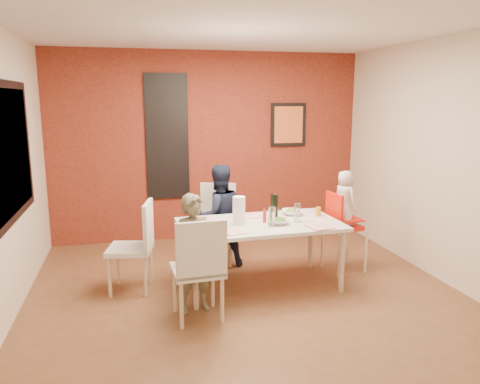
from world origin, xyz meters
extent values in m
plane|color=brown|center=(0.00, 0.00, 0.00)|extent=(4.50, 4.50, 0.00)
cube|color=silver|center=(0.00, 0.00, 2.70)|extent=(4.50, 4.50, 0.02)
cube|color=beige|center=(0.00, 2.25, 1.35)|extent=(4.50, 0.02, 2.70)
cube|color=beige|center=(0.00, -2.25, 1.35)|extent=(4.50, 0.02, 2.70)
cube|color=beige|center=(-2.25, 0.00, 1.35)|extent=(0.02, 4.50, 2.70)
cube|color=beige|center=(2.25, 0.00, 1.35)|extent=(0.02, 4.50, 2.70)
cube|color=maroon|center=(0.00, 2.23, 1.35)|extent=(4.50, 0.02, 2.70)
cube|color=black|center=(-2.22, 0.20, 1.55)|extent=(0.05, 1.70, 1.30)
cube|color=black|center=(-2.21, 0.20, 1.55)|extent=(0.02, 1.55, 1.15)
cube|color=silver|center=(-0.60, 2.21, 1.50)|extent=(0.55, 0.03, 1.70)
cube|color=black|center=(-0.60, 2.21, 1.50)|extent=(0.60, 0.03, 1.76)
cube|color=black|center=(1.20, 2.21, 1.65)|extent=(0.54, 0.03, 0.64)
cube|color=orange|center=(1.20, 2.19, 1.65)|extent=(0.44, 0.01, 0.54)
cube|color=silver|center=(0.20, 0.23, 0.70)|extent=(1.76, 1.03, 0.04)
cylinder|color=#C2AA90|center=(-0.56, -0.21, 0.34)|extent=(0.06, 0.06, 0.68)
cylinder|color=#C2AA90|center=(-0.60, 0.60, 0.34)|extent=(0.06, 0.06, 0.68)
cylinder|color=#C2AA90|center=(1.00, -0.14, 0.34)|extent=(0.06, 0.06, 0.68)
cylinder|color=#C2AA90|center=(0.97, 0.66, 0.34)|extent=(0.06, 0.06, 0.68)
cube|color=beige|center=(-0.57, -0.38, 0.47)|extent=(0.48, 0.48, 0.05)
cube|color=beige|center=(-0.56, -0.58, 0.73)|extent=(0.46, 0.07, 0.52)
cylinder|color=#C6B293|center=(-0.39, -0.18, 0.22)|extent=(0.04, 0.04, 0.45)
cylinder|color=#C6B293|center=(-0.37, -0.55, 0.22)|extent=(0.04, 0.04, 0.45)
cylinder|color=#C6B293|center=(-0.77, -0.20, 0.22)|extent=(0.04, 0.04, 0.45)
cylinder|color=#C6B293|center=(-0.75, -0.57, 0.22)|extent=(0.04, 0.04, 0.45)
cube|color=silver|center=(-0.11, 1.10, 0.46)|extent=(0.57, 0.57, 0.05)
cube|color=silver|center=(-0.05, 1.29, 0.72)|extent=(0.44, 0.18, 0.51)
cylinder|color=#C1AE90|center=(-0.34, 0.98, 0.22)|extent=(0.04, 0.04, 0.44)
cylinder|color=#C1AE90|center=(-0.23, 1.33, 0.22)|extent=(0.04, 0.04, 0.44)
cylinder|color=#C1AE90|center=(0.01, 0.87, 0.22)|extent=(0.04, 0.04, 0.44)
cylinder|color=#C1AE90|center=(0.12, 1.22, 0.22)|extent=(0.04, 0.04, 0.44)
cube|color=silver|center=(-1.17, 0.43, 0.46)|extent=(0.53, 0.53, 0.05)
cube|color=silver|center=(-0.97, 0.39, 0.71)|extent=(0.13, 0.45, 0.51)
cylinder|color=#C9B795|center=(-1.32, 0.65, 0.22)|extent=(0.04, 0.04, 0.44)
cylinder|color=#C9B795|center=(-0.96, 0.57, 0.22)|extent=(0.04, 0.04, 0.44)
cylinder|color=#C9B795|center=(-1.39, 0.29, 0.22)|extent=(0.04, 0.04, 0.44)
cylinder|color=#C9B795|center=(-1.03, 0.21, 0.22)|extent=(0.04, 0.04, 0.44)
cube|color=red|center=(1.32, 0.46, 0.54)|extent=(0.38, 0.38, 0.05)
cube|color=red|center=(1.16, 0.44, 0.76)|extent=(0.08, 0.33, 0.39)
cube|color=red|center=(1.32, 0.46, 0.63)|extent=(0.38, 0.38, 0.02)
cylinder|color=#C8B495|center=(1.53, 0.30, 0.26)|extent=(0.03, 0.03, 0.51)
cylinder|color=#C8B495|center=(1.16, 0.25, 0.26)|extent=(0.03, 0.03, 0.51)
cylinder|color=#C8B495|center=(1.48, 0.67, 0.26)|extent=(0.03, 0.03, 0.51)
cylinder|color=#C8B495|center=(1.11, 0.62, 0.26)|extent=(0.03, 0.03, 0.51)
imported|color=#605C44|center=(-0.57, -0.22, 0.58)|extent=(0.48, 0.37, 1.16)
imported|color=#151B30|center=(-0.11, 0.94, 0.63)|extent=(0.68, 0.57, 1.26)
imported|color=beige|center=(1.30, 0.46, 0.89)|extent=(0.30, 0.37, 0.65)
cube|color=white|center=(-0.16, -0.09, 0.72)|extent=(0.24, 0.24, 0.01)
cube|color=white|center=(0.16, 0.52, 0.72)|extent=(0.23, 0.23, 0.01)
cube|color=white|center=(0.76, -0.10, 0.72)|extent=(0.29, 0.29, 0.01)
cube|color=white|center=(-0.36, 0.54, 0.72)|extent=(0.22, 0.22, 0.01)
imported|color=silver|center=(0.38, 0.13, 0.74)|extent=(0.25, 0.25, 0.05)
imported|color=white|center=(0.66, 0.48, 0.75)|extent=(0.26, 0.26, 0.06)
cylinder|color=black|center=(0.37, 0.23, 0.87)|extent=(0.08, 0.08, 0.31)
cylinder|color=white|center=(0.28, 0.06, 0.82)|extent=(0.07, 0.07, 0.21)
cylinder|color=silver|center=(0.61, 0.17, 0.82)|extent=(0.07, 0.07, 0.20)
cylinder|color=white|center=(-0.03, 0.22, 0.87)|extent=(0.13, 0.13, 0.30)
cylinder|color=red|center=(0.25, 0.22, 0.79)|extent=(0.04, 0.04, 0.15)
cylinder|color=#337426|center=(0.38, 0.30, 0.79)|extent=(0.04, 0.04, 0.15)
cylinder|color=brown|center=(0.35, 0.25, 0.79)|extent=(0.04, 0.04, 0.15)
cylinder|color=orange|center=(0.93, 0.35, 0.77)|extent=(0.06, 0.06, 0.10)
camera|label=1|loc=(-1.14, -4.47, 2.03)|focal=35.00mm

